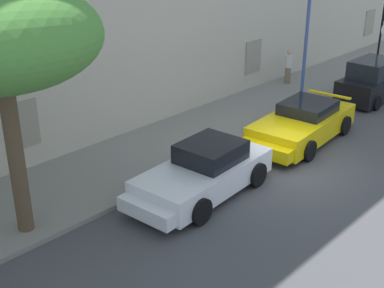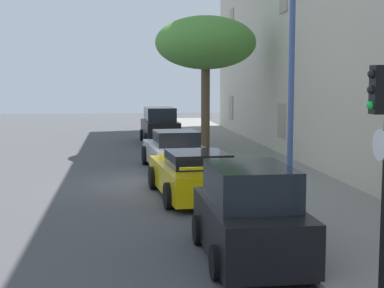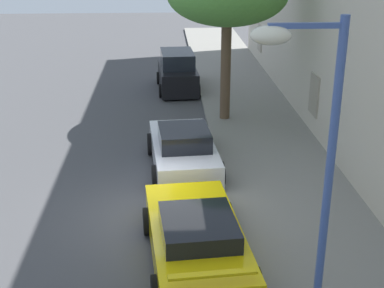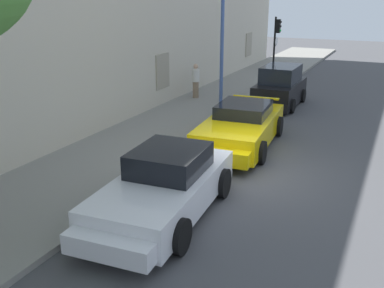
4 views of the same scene
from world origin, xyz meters
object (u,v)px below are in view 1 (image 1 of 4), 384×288
(street_lamp, at_px, (318,7))
(pedestrian_admiring, at_px, (288,66))
(sportscar_yellow_flank, at_px, (300,125))
(hatchback_distant, at_px, (371,82))
(sportscar_red_lead, at_px, (201,175))
(traffic_light, at_px, (383,28))

(street_lamp, relative_size, pedestrian_admiring, 3.74)
(sportscar_yellow_flank, height_order, street_lamp, street_lamp)
(street_lamp, bearing_deg, hatchback_distant, -22.56)
(sportscar_yellow_flank, distance_m, pedestrian_admiring, 6.80)
(hatchback_distant, bearing_deg, sportscar_red_lead, -178.14)
(sportscar_red_lead, height_order, hatchback_distant, hatchback_distant)
(hatchback_distant, height_order, pedestrian_admiring, hatchback_distant)
(hatchback_distant, relative_size, pedestrian_admiring, 2.32)
(sportscar_red_lead, height_order, pedestrian_admiring, pedestrian_admiring)
(street_lamp, xyz_separation_m, pedestrian_admiring, (2.24, 2.58, -3.26))
(sportscar_yellow_flank, distance_m, traffic_light, 9.52)
(street_lamp, bearing_deg, sportscar_yellow_flank, -154.33)
(sportscar_red_lead, bearing_deg, pedestrian_admiring, 21.29)
(hatchback_distant, distance_m, traffic_light, 3.71)
(hatchback_distant, bearing_deg, street_lamp, 157.44)
(sportscar_yellow_flank, bearing_deg, hatchback_distant, 2.72)
(hatchback_distant, bearing_deg, traffic_light, 20.16)
(traffic_light, distance_m, street_lamp, 6.25)
(sportscar_yellow_flank, xyz_separation_m, traffic_light, (9.20, 1.42, 1.96))
(sportscar_yellow_flank, relative_size, pedestrian_admiring, 3.31)
(sportscar_red_lead, bearing_deg, traffic_light, 5.89)
(street_lamp, bearing_deg, sportscar_red_lead, -169.33)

